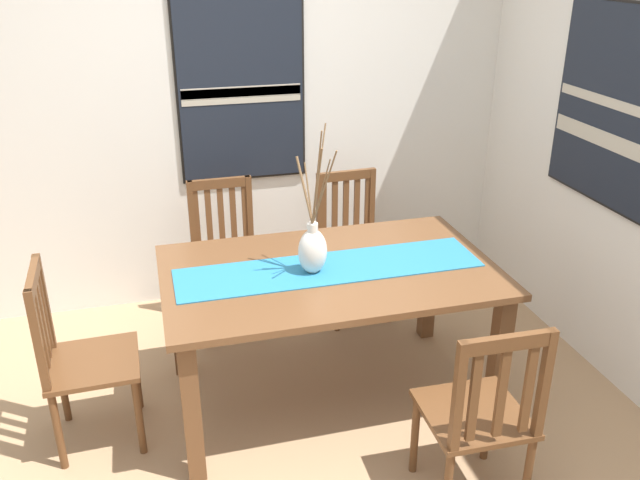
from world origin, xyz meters
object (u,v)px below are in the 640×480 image
Objects in this scene: dining_table at (329,288)px; painting_on_side_wall at (621,109)px; chair_2 at (481,414)px; painting_on_back_wall at (241,88)px; centerpiece_vase at (313,248)px; chair_0 at (352,242)px; chair_1 at (226,254)px; chair_3 at (78,356)px.

painting_on_side_wall reaches higher than dining_table.
painting_on_back_wall reaches higher than chair_2.
dining_table is 0.26m from centerpiece_vase.
chair_0 is 0.88× the size of painting_on_side_wall.
dining_table is at bearing -114.59° from chair_0.
chair_0 is at bearing -35.86° from painting_on_back_wall.
centerpiece_vase is 1.11m from chair_0.
chair_1 is (-0.41, 0.89, -0.17)m from dining_table.
painting_on_side_wall is (1.76, -1.31, 0.05)m from painting_on_back_wall.
chair_2 is (-0.01, -1.77, -0.01)m from chair_0.
chair_2 is at bearing -65.76° from chair_1.
chair_2 is at bearing -60.90° from centerpiece_vase.
painting_on_back_wall is at bearing 98.90° from dining_table.
painting_on_side_wall is (2.78, 0.03, 0.99)m from chair_3.
chair_1 reaches higher than dining_table.
painting_on_side_wall is (1.96, -0.89, 0.98)m from chair_1.
dining_table is 1.75m from painting_on_side_wall.
painting_on_back_wall is (1.03, 1.34, 0.94)m from chair_3.
chair_0 is 1.87m from chair_3.
centerpiece_vase is at bearing 119.10° from chair_2.
painting_on_back_wall is 1.13× the size of painting_on_side_wall.
chair_1 is at bearing -115.86° from painting_on_back_wall.
chair_0 is 1.75m from painting_on_side_wall.
centerpiece_vase is at bearing -179.02° from painting_on_side_wall.
chair_2 reaches higher than chair_0.
chair_3 is 2.95m from painting_on_side_wall.
chair_1 is at bearing 178.84° from chair_0.
chair_3 is at bearing -179.71° from centerpiece_vase.
chair_3 reaches higher than chair_0.
dining_table is 1.40× the size of painting_on_back_wall.
centerpiece_vase reaches higher than chair_3.
painting_on_side_wall is at bearing -36.70° from painting_on_back_wall.
centerpiece_vase is (-0.09, -0.02, 0.24)m from dining_table.
chair_1 is at bearing 155.66° from painting_on_side_wall.
chair_0 is at bearing 89.82° from chair_2.
chair_0 is 1.77m from chair_2.
dining_table is 1.00m from chair_1.
dining_table is 0.98m from chair_0.
centerpiece_vase is at bearing -85.10° from painting_on_back_wall.
chair_3 is at bearing -179.31° from painting_on_side_wall.
chair_0 is 0.99× the size of chair_3.
dining_table is at bearing -65.30° from chair_1.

